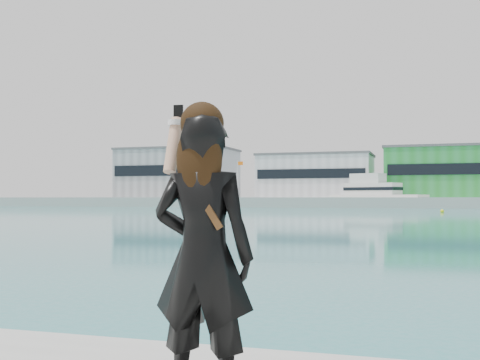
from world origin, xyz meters
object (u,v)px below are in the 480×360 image
(motor_yacht, at_px, (375,195))
(buoy_near, at_px, (442,212))
(woman, at_px, (203,247))
(buoy_far, at_px, (197,211))

(motor_yacht, height_order, buoy_near, motor_yacht)
(woman, bearing_deg, motor_yacht, -87.87)
(motor_yacht, height_order, woman, motor_yacht)
(woman, bearing_deg, buoy_near, -94.24)
(buoy_far, bearing_deg, buoy_near, 1.59)
(buoy_far, distance_m, woman, 84.96)
(buoy_far, xyz_separation_m, woman, (30.92, -79.11, 1.66))
(buoy_far, bearing_deg, motor_yacht, 59.80)
(motor_yacht, bearing_deg, buoy_far, -97.01)
(buoy_near, distance_m, buoy_far, 34.09)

